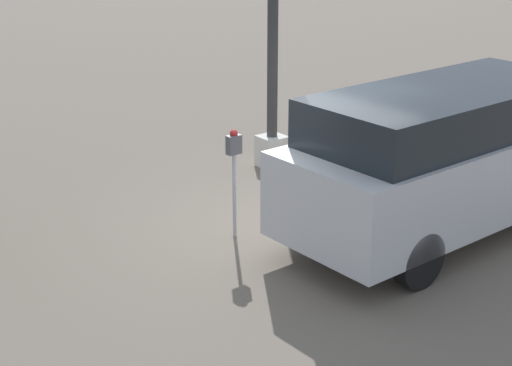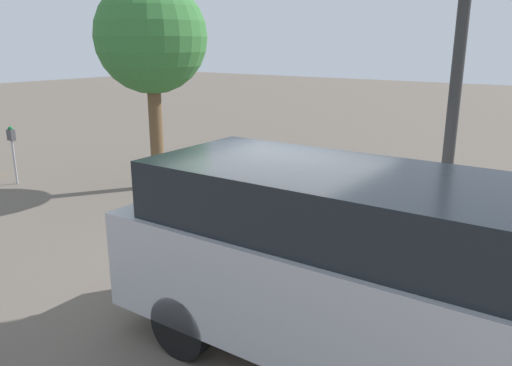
% 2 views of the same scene
% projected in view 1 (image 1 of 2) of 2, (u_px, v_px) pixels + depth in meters
% --- Properties ---
extents(ground_plane, '(80.00, 80.00, 0.00)m').
position_uv_depth(ground_plane, '(293.00, 232.00, 11.01)').
color(ground_plane, '#60564C').
extents(parking_meter_near, '(0.20, 0.11, 1.54)m').
position_uv_depth(parking_meter_near, '(234.00, 159.00, 10.49)').
color(parking_meter_near, '#9E9EA3').
rests_on(parking_meter_near, ground).
extents(lamp_post, '(0.44, 0.44, 5.29)m').
position_uv_depth(lamp_post, '(273.00, 62.00, 13.03)').
color(lamp_post, beige).
rests_on(lamp_post, ground).
extents(parked_van, '(5.23, 2.08, 2.09)m').
position_uv_depth(parked_van, '(450.00, 155.00, 10.63)').
color(parked_van, '#B2B2B7').
rests_on(parked_van, ground).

